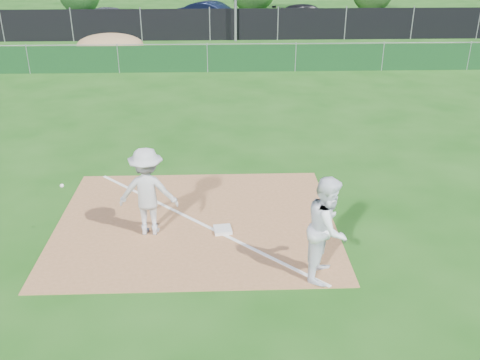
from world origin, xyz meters
name	(u,v)px	position (x,y,z in m)	size (l,w,h in m)	color
ground	(205,104)	(0.00, 10.00, 0.00)	(90.00, 90.00, 0.00)	#17490F
infield_dirt	(196,222)	(0.00, 1.00, 0.01)	(6.00, 5.00, 0.02)	#96633C
foul_line	(196,221)	(0.00, 1.00, 0.03)	(0.08, 7.00, 0.01)	white
green_fence	(207,59)	(0.00, 15.00, 0.60)	(44.00, 0.05, 1.20)	black
dirt_mound	(110,45)	(-5.00, 18.50, 0.58)	(3.38, 2.60, 1.17)	olive
black_fence	(210,25)	(0.00, 23.00, 0.90)	(46.00, 0.04, 1.80)	black
parking_lot	(211,27)	(0.00, 28.00, 0.01)	(46.00, 9.00, 0.01)	black
first_base	(223,230)	(0.57, 0.55, 0.06)	(0.36, 0.36, 0.08)	silver
play_at_first	(148,192)	(-0.94, 0.59, 0.96)	(2.27, 0.77, 1.88)	silver
runner	(328,228)	(2.43, -1.06, 0.98)	(0.95, 0.74, 1.96)	white
car_left	(111,16)	(-6.72, 28.40, 0.67)	(1.57, 3.90, 1.33)	#A5A7AD
car_mid	(213,14)	(0.17, 28.24, 0.80)	(1.68, 4.81, 1.59)	black
car_right	(308,15)	(6.63, 28.42, 0.70)	(1.94, 4.78, 1.39)	black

